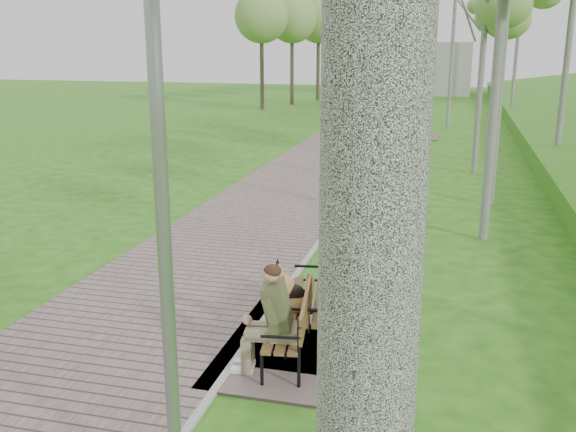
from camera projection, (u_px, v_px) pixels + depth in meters
walkway at (336, 151)px, 24.18m from camera, size 3.50×67.00×0.04m
kerb at (382, 153)px, 23.75m from camera, size 0.10×67.00×0.05m
building_north at (406, 68)px, 51.13m from camera, size 10.00×5.20×4.00m
bench_main at (282, 328)px, 8.18m from camera, size 1.89×2.10×1.65m
bench_second at (308, 319)px, 8.98m from camera, size 2.07×2.30×1.27m
bench_third at (415, 132)px, 27.82m from camera, size 1.87×2.08×1.15m
lamp_post_near at (165, 262)px, 5.05m from camera, size 0.19×0.19×4.96m
lamp_post_second at (389, 82)px, 21.80m from camera, size 0.22×0.22×5.70m
lamp_post_third at (404, 82)px, 30.77m from camera, size 0.18×0.18×4.61m
lamp_post_far at (427, 65)px, 50.37m from camera, size 0.18×0.18×4.78m
pedestrian_near at (408, 98)px, 38.75m from camera, size 0.60×0.47×1.45m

